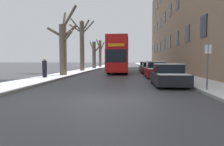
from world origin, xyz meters
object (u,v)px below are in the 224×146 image
Objects in this scene: bare_tree_left_3 at (100,53)px; parked_car_2 at (149,68)px; parked_car_3 at (145,67)px; oncoming_van at (113,62)px; double_decker_bus at (119,54)px; pedestrian_left_sidewalk at (45,68)px; bare_tree_left_0 at (64,46)px; bare_tree_left_2 at (94,54)px; parked_car_0 at (168,76)px; bare_tree_left_1 at (82,43)px; parked_car_1 at (156,70)px; street_sign_post at (208,65)px.

bare_tree_left_3 reaches higher than parked_car_2.
parked_car_3 is at bearing -59.42° from bare_tree_left_3.
bare_tree_left_3 is at bearing 120.58° from parked_car_3.
oncoming_van is at bearing -59.88° from bare_tree_left_3.
double_decker_bus is 2.64× the size of parked_car_2.
pedestrian_left_sidewalk is at bearing -120.37° from double_decker_bus.
parked_car_3 is at bearing -157.15° from pedestrian_left_sidewalk.
bare_tree_left_2 is (-0.10, 18.32, -0.29)m from bare_tree_left_0.
bare_tree_left_1 is at bearing 120.14° from parked_car_0.
bare_tree_left_2 is 1.35× the size of parked_car_1.
parked_car_0 is at bearing -36.79° from bare_tree_left_0.
pedestrian_left_sidewalk is 12.75m from street_sign_post.
pedestrian_left_sidewalk is (-9.70, -14.75, 0.34)m from parked_car_3.
bare_tree_left_1 reaches higher than bare_tree_left_0.
oncoming_van is 24.52m from pedestrian_left_sidewalk.
parked_car_1 is 2.15× the size of pedestrian_left_sidewalk.
parked_car_2 is 6.12m from parked_car_3.
bare_tree_left_3 is 1.41× the size of parked_car_3.
bare_tree_left_0 reaches higher than parked_car_2.
bare_tree_left_0 is 1.26× the size of oncoming_van.
parked_car_3 is (9.40, 2.19, -3.49)m from bare_tree_left_1.
parked_car_1 is (3.83, -7.61, -1.79)m from double_decker_bus.
bare_tree_left_2 is 4.69m from oncoming_van.
oncoming_van is at bearing -133.37° from pedestrian_left_sidewalk.
parked_car_1 reaches higher than parked_car_2.
parked_car_1 is (9.05, -0.73, -2.38)m from bare_tree_left_0.
double_decker_bus reaches higher than parked_car_3.
pedestrian_left_sidewalk is at bearing -101.61° from bare_tree_left_0.
parked_car_2 is (-0.00, 6.22, -0.06)m from parked_car_1.
parked_car_1 is at bearing -47.19° from bare_tree_left_1.
street_sign_post is (1.39, -8.69, 0.69)m from parked_car_1.
oncoming_van is at bearing 120.88° from parked_car_3.
parked_car_1 is at bearing 90.00° from parked_car_0.
bare_tree_left_0 reaches higher than parked_car_0.
bare_tree_left_3 is at bearing 89.67° from bare_tree_left_1.
bare_tree_left_1 reaches higher than parked_car_1.
bare_tree_left_1 is 0.71× the size of double_decker_bus.
parked_car_2 is (9.40, -3.93, -3.51)m from bare_tree_left_1.
parked_car_0 is at bearing -90.00° from parked_car_3.
bare_tree_left_1 is (-0.34, 9.41, 1.07)m from bare_tree_left_0.
oncoming_van is 2.99× the size of pedestrian_left_sidewalk.
bare_tree_left_0 is at bearing -135.43° from pedestrian_left_sidewalk.
street_sign_post is at bearing -60.20° from bare_tree_left_1.
bare_tree_left_0 reaches higher than parked_car_3.
bare_tree_left_0 is 0.89× the size of bare_tree_left_1.
parked_car_3 is at bearing 90.00° from parked_car_1.
street_sign_post reaches higher than parked_car_2.
parked_car_3 is 1.88× the size of street_sign_post.
bare_tree_left_2 is 1.30× the size of parked_car_0.
parked_car_0 is 0.74× the size of oncoming_van.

